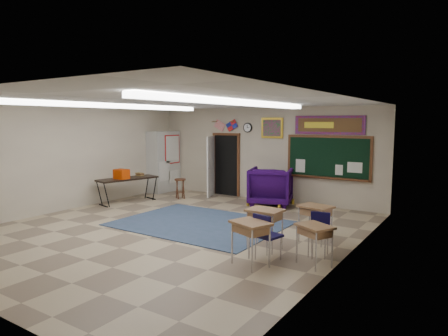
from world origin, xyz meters
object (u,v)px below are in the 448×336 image
Objects in this scene: student_desk_front_left at (265,227)px; wooden_stool at (180,188)px; wingback_armchair at (271,186)px; folding_table at (128,189)px; student_desk_front_right at (315,222)px.

wooden_stool is (-4.82, 3.19, -0.12)m from student_desk_front_left.
wingback_armchair is 0.64× the size of folding_table.
folding_table is 1.72m from wooden_stool.
student_desk_front_left is (1.83, -3.91, -0.12)m from wingback_armchair.
wingback_armchair reaches higher than student_desk_front_right.
wingback_armchair is 1.61× the size of student_desk_front_right.
student_desk_front_right is 6.51m from folding_table.
student_desk_front_left reaches higher than student_desk_front_right.
student_desk_front_left is at bearing -3.67° from folding_table.
wooden_stool is at bearing 69.26° from folding_table.
student_desk_front_left is 5.78m from wooden_stool.
student_desk_front_right is 0.40× the size of folding_table.
wingback_armchair reaches higher than student_desk_front_left.
wooden_stool is at bearing 170.50° from student_desk_front_right.
wingback_armchair is at bearing 117.26° from student_desk_front_left.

